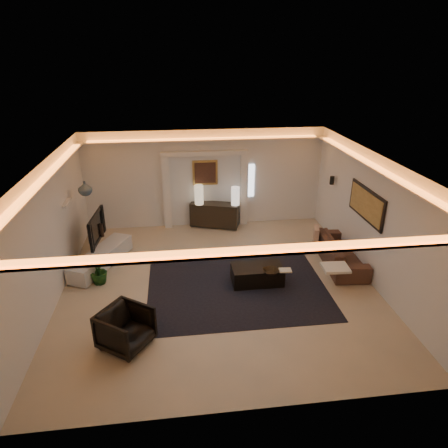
{
  "coord_description": "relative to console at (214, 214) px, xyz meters",
  "views": [
    {
      "loc": [
        -0.84,
        -7.72,
        4.95
      ],
      "look_at": [
        0.2,
        0.6,
        1.25
      ],
      "focal_mm": 31.72,
      "sensor_mm": 36.0,
      "label": 1
    }
  ],
  "objects": [
    {
      "name": "floor",
      "position": [
        -0.24,
        -3.25,
        -0.4
      ],
      "size": [
        7.0,
        7.0,
        0.0
      ],
      "primitive_type": "plane",
      "color": "#C8B18E",
      "rests_on": "ground"
    },
    {
      "name": "wall_niche",
      "position": [
        -3.68,
        -1.85,
        1.25
      ],
      "size": [
        0.1,
        0.55,
        0.04
      ],
      "primitive_type": "cube",
      "color": "silver",
      "rests_on": "wall_left"
    },
    {
      "name": "lamp_left",
      "position": [
        -0.45,
        0.0,
        0.69
      ],
      "size": [
        0.29,
        0.29,
        0.58
      ],
      "primitive_type": "cylinder",
      "rotation": [
        0.0,
        0.0,
        0.13
      ],
      "color": "beige",
      "rests_on": "console"
    },
    {
      "name": "daylight_slit",
      "position": [
        1.11,
        0.23,
        0.95
      ],
      "size": [
        0.25,
        0.03,
        1.0
      ],
      "primitive_type": "cube",
      "color": "white",
      "rests_on": "wall_back"
    },
    {
      "name": "armchair",
      "position": [
        -2.12,
        -5.08,
        -0.02
      ],
      "size": [
        1.14,
        1.13,
        0.75
      ],
      "primitive_type": "imported",
      "rotation": [
        0.0,
        0.0,
        0.96
      ],
      "color": "black",
      "rests_on": "ground"
    },
    {
      "name": "media_ledge",
      "position": [
        -3.03,
        -2.04,
        -0.18
      ],
      "size": [
        1.35,
        2.12,
        0.39
      ],
      "primitive_type": "cube",
      "rotation": [
        0.0,
        0.0,
        -0.43
      ],
      "color": "silver",
      "rests_on": "ground"
    },
    {
      "name": "ginger_jar",
      "position": [
        -3.32,
        -1.41,
        1.45
      ],
      "size": [
        0.36,
        0.36,
        0.35
      ],
      "primitive_type": "imported",
      "rotation": [
        0.0,
        0.0,
        -0.07
      ],
      "color": "#475E6C",
      "rests_on": "wall_niche"
    },
    {
      "name": "cove_soffit",
      "position": [
        -0.24,
        -3.25,
        2.22
      ],
      "size": [
        7.0,
        7.0,
        0.04
      ],
      "primitive_type": "cube",
      "color": "silver",
      "rests_on": "ceiling"
    },
    {
      "name": "pilaster_right",
      "position": [
        0.91,
        0.15,
        0.7
      ],
      "size": [
        0.22,
        0.2,
        2.2
      ],
      "primitive_type": "cube",
      "color": "silver",
      "rests_on": "ground"
    },
    {
      "name": "tv",
      "position": [
        -3.29,
        -1.47,
        0.43
      ],
      "size": [
        1.32,
        0.28,
        0.76
      ],
      "primitive_type": "imported",
      "rotation": [
        0.0,
        0.0,
        1.49
      ],
      "color": "black",
      "rests_on": "media_ledge"
    },
    {
      "name": "art_panel_frame",
      "position": [
        3.23,
        -2.95,
        1.3
      ],
      "size": [
        0.04,
        1.64,
        0.74
      ],
      "primitive_type": "cube",
      "color": "black",
      "rests_on": "wall_right"
    },
    {
      "name": "throw_blanket",
      "position": [
        2.3,
        -3.75,
        0.15
      ],
      "size": [
        0.6,
        0.5,
        0.06
      ],
      "primitive_type": "cube",
      "rotation": [
        0.0,
        0.0,
        -0.06
      ],
      "color": "silver",
      "rests_on": "sofa"
    },
    {
      "name": "pilaster_left",
      "position": [
        -1.39,
        0.15,
        0.7
      ],
      "size": [
        0.22,
        0.2,
        2.2
      ],
      "primitive_type": "cube",
      "color": "silver",
      "rests_on": "ground"
    },
    {
      "name": "console",
      "position": [
        0.0,
        0.0,
        0.0
      ],
      "size": [
        1.5,
        0.88,
        0.72
      ],
      "primitive_type": "cube",
      "rotation": [
        0.0,
        0.0,
        -0.33
      ],
      "color": "#302317",
      "rests_on": "ground"
    },
    {
      "name": "painting_canvas",
      "position": [
        -0.24,
        0.19,
        1.25
      ],
      "size": [
        0.62,
        0.02,
        0.62
      ],
      "primitive_type": "cube",
      "color": "#4C2D1E",
      "rests_on": "wall_back"
    },
    {
      "name": "wall_front",
      "position": [
        -0.24,
        -6.75,
        1.05
      ],
      "size": [
        7.0,
        0.0,
        7.0
      ],
      "primitive_type": "plane",
      "rotation": [
        -1.57,
        0.0,
        0.0
      ],
      "color": "silver",
      "rests_on": "ground"
    },
    {
      "name": "sofa",
      "position": [
        2.91,
        -2.61,
        -0.09
      ],
      "size": [
        2.2,
        1.02,
        0.63
      ],
      "primitive_type": "imported",
      "rotation": [
        0.0,
        0.0,
        1.49
      ],
      "color": "#321F0E",
      "rests_on": "ground"
    },
    {
      "name": "wall_right",
      "position": [
        3.26,
        -3.25,
        1.05
      ],
      "size": [
        0.0,
        7.0,
        7.0
      ],
      "primitive_type": "plane",
      "rotation": [
        1.57,
        0.0,
        -1.57
      ],
      "color": "silver",
      "rests_on": "ground"
    },
    {
      "name": "throw_pillow",
      "position": [
        2.45,
        -2.05,
        0.15
      ],
      "size": [
        0.23,
        0.42,
        0.41
      ],
      "primitive_type": "cube",
      "rotation": [
        0.0,
        0.0,
        -0.29
      ],
      "color": "tan",
      "rests_on": "sofa"
    },
    {
      "name": "plant",
      "position": [
        -2.97,
        -2.84,
        -0.06
      ],
      "size": [
        0.5,
        0.5,
        0.68
      ],
      "primitive_type": "imported",
      "rotation": [
        0.0,
        0.0,
        0.37
      ],
      "color": "#133510",
      "rests_on": "ground"
    },
    {
      "name": "wall_sconce",
      "position": [
        3.14,
        -1.05,
        1.28
      ],
      "size": [
        0.12,
        0.12,
        0.22
      ],
      "primitive_type": "cylinder",
      "color": "black",
      "rests_on": "wall_right"
    },
    {
      "name": "art_panel_gold",
      "position": [
        3.2,
        -2.95,
        1.3
      ],
      "size": [
        0.02,
        1.5,
        0.62
      ],
      "primitive_type": "cube",
      "color": "tan",
      "rests_on": "wall_right"
    },
    {
      "name": "coffee_table",
      "position": [
        0.65,
        -3.27,
        -0.2
      ],
      "size": [
        1.16,
        0.64,
        0.43
      ],
      "primitive_type": "cube",
      "rotation": [
        0.0,
        0.0,
        0.01
      ],
      "color": "black",
      "rests_on": "ground"
    },
    {
      "name": "ceiling",
      "position": [
        -0.24,
        -3.25,
        2.5
      ],
      "size": [
        7.0,
        7.0,
        0.0
      ],
      "primitive_type": "plane",
      "rotation": [
        3.14,
        0.0,
        0.0
      ],
      "color": "white",
      "rests_on": "ground"
    },
    {
      "name": "alcove_header",
      "position": [
        -0.24,
        0.15,
        1.85
      ],
      "size": [
        2.52,
        0.2,
        0.12
      ],
      "primitive_type": "cube",
      "color": "silver",
      "rests_on": "wall_back"
    },
    {
      "name": "bowl",
      "position": [
        0.88,
        -3.59,
        0.05
      ],
      "size": [
        0.38,
        0.38,
        0.08
      ],
      "primitive_type": "imported",
      "rotation": [
        0.0,
        0.0,
        0.09
      ],
      "color": "black",
      "rests_on": "coffee_table"
    },
    {
      "name": "figurine",
      "position": [
        -3.13,
        -1.2,
        0.24
      ],
      "size": [
        0.16,
        0.16,
        0.35
      ],
      "primitive_type": "cylinder",
      "rotation": [
        0.0,
        0.0,
        -0.25
      ],
      "color": "black",
      "rests_on": "media_ledge"
    },
    {
      "name": "wall_left",
      "position": [
        -3.74,
        -3.25,
        1.05
      ],
      "size": [
        0.0,
        7.0,
        7.0
      ],
      "primitive_type": "plane",
      "rotation": [
        1.57,
        0.0,
        1.57
      ],
      "color": "silver",
      "rests_on": "ground"
    },
    {
      "name": "lamp_right",
      "position": [
        0.6,
        -0.18,
        0.69
      ],
      "size": [
        0.3,
        0.3,
        0.54
      ],
      "primitive_type": "cylinder",
      "rotation": [
        0.0,
        0.0,
        0.24
      ],
      "color": "white",
      "rests_on": "console"
    },
    {
      "name": "magazine",
      "position": [
        1.23,
        -3.54,
        0.02
      ],
      "size": [
        0.29,
        0.22,
        0.03
      ],
      "primitive_type": "cube",
      "rotation": [
        0.0,
        0.0,
        -0.08
      ],
      "color": "beige",
      "rests_on": "coffee_table"
    },
    {
      "name": "painting_frame",
      "position": [
        -0.24,
        0.22,
        1.25
      ],
      "size": [
        0.74,
        0.04,
        0.74
      ],
      "primitive_type": "cube",
      "color": "tan",
      "rests_on": "wall_back"
    },
    {
      "name": "area_rug",
      "position": [
        0.16,
        -3.45,
        -0.39
      ],
      "size": [
        4.0,
        3.0,
        0.01
      ],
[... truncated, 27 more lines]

